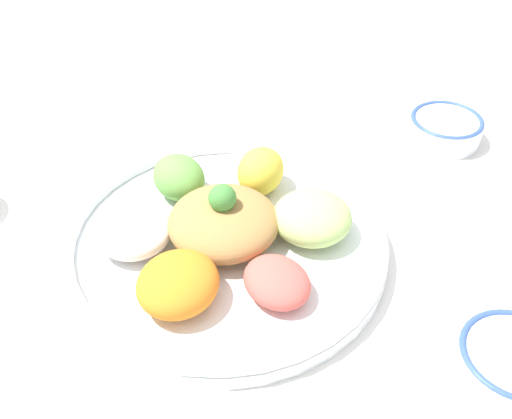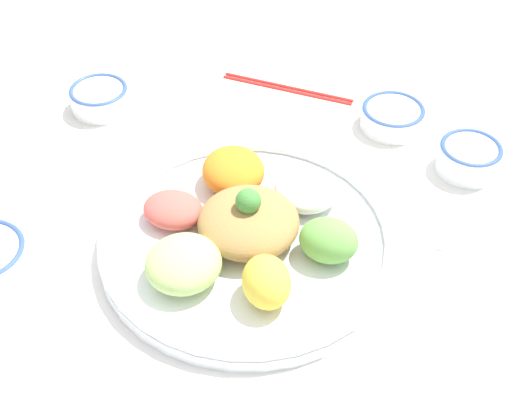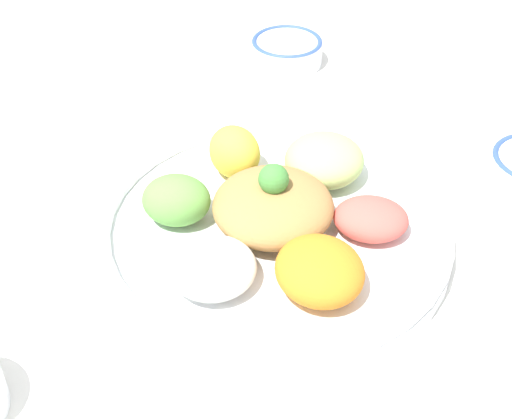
# 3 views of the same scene
# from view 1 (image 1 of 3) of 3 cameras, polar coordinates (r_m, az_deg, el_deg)

# --- Properties ---
(ground_plane) EXTENTS (2.40, 2.40, 0.00)m
(ground_plane) POSITION_cam_1_polar(r_m,az_deg,el_deg) (0.73, -2.47, -5.17)
(ground_plane) COLOR white
(salad_platter) EXTENTS (0.40, 0.40, 0.10)m
(salad_platter) POSITION_cam_1_polar(r_m,az_deg,el_deg) (0.73, -3.02, -2.49)
(salad_platter) COLOR white
(salad_platter) RESTS_ON ground_plane
(rice_bowl_blue) EXTENTS (0.11, 0.11, 0.04)m
(rice_bowl_blue) POSITION_cam_1_polar(r_m,az_deg,el_deg) (0.97, 17.59, 7.43)
(rice_bowl_blue) COLOR white
(rice_bowl_blue) RESTS_ON ground_plane
(serving_spoon_main) EXTENTS (0.13, 0.07, 0.01)m
(serving_spoon_main) POSITION_cam_1_polar(r_m,az_deg,el_deg) (0.89, -15.93, 3.28)
(serving_spoon_main) COLOR white
(serving_spoon_main) RESTS_ON ground_plane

